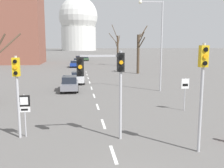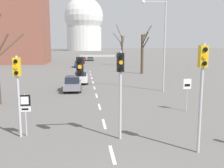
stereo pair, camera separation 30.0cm
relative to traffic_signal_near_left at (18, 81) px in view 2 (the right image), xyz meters
The scene contains 25 objects.
lane_stripe_0 6.27m from the traffic_signal_near_left, 30.45° to the right, with size 0.16×2.00×0.01m, color silver.
lane_stripe_1 5.89m from the traffic_signal_near_left, 20.22° to the left, with size 0.16×2.00×0.01m, color silver.
lane_stripe_2 8.40m from the traffic_signal_near_left, 52.95° to the left, with size 0.16×2.00×0.01m, color silver.
lane_stripe_3 12.12m from the traffic_signal_near_left, 66.33° to the left, with size 0.16×2.00×0.01m, color silver.
lane_stripe_4 16.24m from the traffic_signal_near_left, 72.83° to the left, with size 0.16×2.00×0.01m, color silver.
lane_stripe_5 20.52m from the traffic_signal_near_left, 76.59° to the left, with size 0.16×2.00×0.01m, color silver.
lane_stripe_6 24.88m from the traffic_signal_near_left, 79.01° to the left, with size 0.16×2.00×0.01m, color silver.
lane_stripe_7 29.28m from the traffic_signal_near_left, 80.70° to the left, with size 0.16×2.00×0.01m, color silver.
lane_stripe_8 33.71m from the traffic_signal_near_left, 81.94° to the left, with size 0.16×2.00×0.01m, color silver.
traffic_signal_near_left is the anchor object (origin of this frame).
traffic_signal_near_right 9.22m from the traffic_signal_near_left, 19.21° to the right, with size 0.36×0.34×5.04m.
traffic_signal_centre_tall 4.72m from the traffic_signal_near_left, 11.34° to the right, with size 2.41×0.34×4.67m.
route_sign_post 1.52m from the traffic_signal_near_left, 18.00° to the left, with size 0.60×0.08×2.35m.
speed_limit_sign 11.99m from the traffic_signal_near_left, 20.43° to the left, with size 0.60×0.08×2.51m.
street_lamp_right 17.15m from the traffic_signal_near_left, 46.85° to the left, with size 2.66×0.36×9.46m.
sedan_near_left 66.15m from the traffic_signal_near_left, 87.07° to the left, with size 1.84×4.48×1.70m.
sedan_near_right 19.60m from the traffic_signal_near_left, 80.84° to the left, with size 1.78×4.32×1.56m.
sedan_mid_centre 14.18m from the traffic_signal_near_left, 80.70° to the left, with size 1.86×4.46×1.62m.
sedan_far_left 67.63m from the traffic_signal_near_left, 85.10° to the left, with size 1.93×4.33×1.64m.
sedan_far_right 54.70m from the traffic_signal_near_left, 86.94° to the left, with size 1.77×4.29×1.52m.
sedan_distant_centre 43.80m from the traffic_signal_near_left, 86.85° to the left, with size 1.91×4.17×1.54m.
bare_tree_right_near 49.11m from the traffic_signal_near_left, 74.79° to the left, with size 3.05×1.89×9.91m.
bare_tree_right_far 32.31m from the traffic_signal_near_left, 64.81° to the left, with size 2.05×3.79×8.37m.
capitol_dome 226.39m from the traffic_signal_near_left, 88.80° to the left, with size 35.62×35.62×50.31m.
apartment_block_left 61.32m from the traffic_signal_near_left, 104.73° to the left, with size 18.00×14.00×28.59m, color brown.
Camera 2 is at (-1.24, -6.52, 4.94)m, focal length 40.00 mm.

